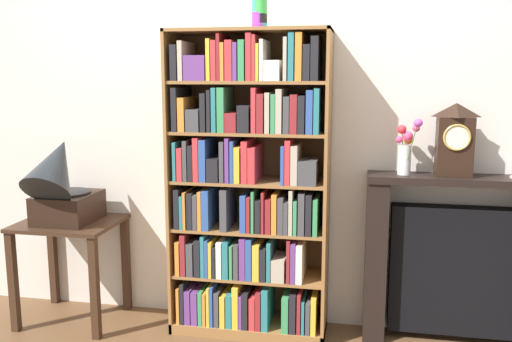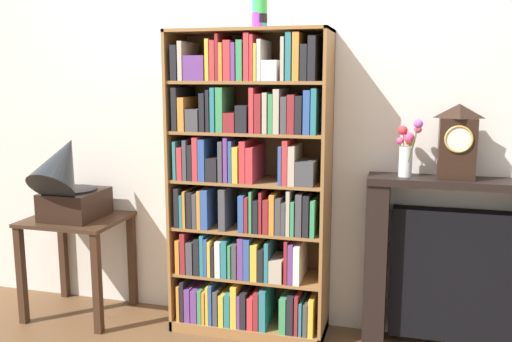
{
  "view_description": "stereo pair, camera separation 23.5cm",
  "coord_description": "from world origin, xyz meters",
  "px_view_note": "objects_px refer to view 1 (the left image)",
  "views": [
    {
      "loc": [
        0.62,
        -2.92,
        1.49
      ],
      "look_at": [
        0.04,
        0.11,
        0.96
      ],
      "focal_mm": 38.73,
      "sensor_mm": 36.0,
      "label": 1
    },
    {
      "loc": [
        0.85,
        -2.86,
        1.49
      ],
      "look_at": [
        0.04,
        0.11,
        0.96
      ],
      "focal_mm": 38.73,
      "sensor_mm": 36.0,
      "label": 2
    }
  ],
  "objects_px": {
    "side_table_left": "(71,244)",
    "fireplace_mantel": "(456,261)",
    "gramophone": "(61,183)",
    "bookshelf": "(247,192)",
    "flower_vase": "(406,148)",
    "cup_stack": "(260,12)",
    "mantel_clock": "(455,140)"
  },
  "relations": [
    {
      "from": "side_table_left",
      "to": "fireplace_mantel",
      "type": "xyz_separation_m",
      "value": [
        2.25,
        0.15,
        -0.01
      ]
    },
    {
      "from": "gramophone",
      "to": "bookshelf",
      "type": "bearing_deg",
      "value": 6.96
    },
    {
      "from": "bookshelf",
      "to": "gramophone",
      "type": "relative_size",
      "value": 2.99
    },
    {
      "from": "side_table_left",
      "to": "gramophone",
      "type": "bearing_deg",
      "value": -90.0
    },
    {
      "from": "bookshelf",
      "to": "flower_vase",
      "type": "xyz_separation_m",
      "value": [
        0.87,
        0.07,
        0.27
      ]
    },
    {
      "from": "cup_stack",
      "to": "flower_vase",
      "type": "distance_m",
      "value": 1.09
    },
    {
      "from": "fireplace_mantel",
      "to": "mantel_clock",
      "type": "height_order",
      "value": "mantel_clock"
    },
    {
      "from": "cup_stack",
      "to": "side_table_left",
      "type": "distance_m",
      "value": 1.78
    },
    {
      "from": "mantel_clock",
      "to": "cup_stack",
      "type": "bearing_deg",
      "value": -178.25
    },
    {
      "from": "cup_stack",
      "to": "flower_vase",
      "type": "bearing_deg",
      "value": 2.52
    },
    {
      "from": "side_table_left",
      "to": "gramophone",
      "type": "relative_size",
      "value": 1.08
    },
    {
      "from": "fireplace_mantel",
      "to": "flower_vase",
      "type": "distance_m",
      "value": 0.69
    },
    {
      "from": "fireplace_mantel",
      "to": "gramophone",
      "type": "bearing_deg",
      "value": -174.53
    },
    {
      "from": "fireplace_mantel",
      "to": "mantel_clock",
      "type": "distance_m",
      "value": 0.68
    },
    {
      "from": "cup_stack",
      "to": "gramophone",
      "type": "relative_size",
      "value": 0.32
    },
    {
      "from": "side_table_left",
      "to": "flower_vase",
      "type": "distance_m",
      "value": 2.05
    },
    {
      "from": "cup_stack",
      "to": "flower_vase",
      "type": "relative_size",
      "value": 0.59
    },
    {
      "from": "side_table_left",
      "to": "fireplace_mantel",
      "type": "distance_m",
      "value": 2.25
    },
    {
      "from": "mantel_clock",
      "to": "flower_vase",
      "type": "height_order",
      "value": "mantel_clock"
    },
    {
      "from": "side_table_left",
      "to": "bookshelf",
      "type": "bearing_deg",
      "value": 3.43
    },
    {
      "from": "bookshelf",
      "to": "gramophone",
      "type": "xyz_separation_m",
      "value": [
        -1.08,
        -0.13,
        0.04
      ]
    },
    {
      "from": "fireplace_mantel",
      "to": "flower_vase",
      "type": "bearing_deg",
      "value": -176.67
    },
    {
      "from": "side_table_left",
      "to": "gramophone",
      "type": "xyz_separation_m",
      "value": [
        0.0,
        -0.07,
        0.39
      ]
    },
    {
      "from": "bookshelf",
      "to": "mantel_clock",
      "type": "bearing_deg",
      "value": 3.2
    },
    {
      "from": "cup_stack",
      "to": "fireplace_mantel",
      "type": "relative_size",
      "value": 0.19
    },
    {
      "from": "cup_stack",
      "to": "flower_vase",
      "type": "height_order",
      "value": "cup_stack"
    },
    {
      "from": "bookshelf",
      "to": "cup_stack",
      "type": "height_order",
      "value": "cup_stack"
    },
    {
      "from": "bookshelf",
      "to": "fireplace_mantel",
      "type": "relative_size",
      "value": 1.75
    },
    {
      "from": "bookshelf",
      "to": "flower_vase",
      "type": "distance_m",
      "value": 0.91
    },
    {
      "from": "cup_stack",
      "to": "mantel_clock",
      "type": "xyz_separation_m",
      "value": [
        1.05,
        0.03,
        -0.68
      ]
    },
    {
      "from": "gramophone",
      "to": "mantel_clock",
      "type": "bearing_deg",
      "value": 5.06
    },
    {
      "from": "bookshelf",
      "to": "mantel_clock",
      "type": "height_order",
      "value": "bookshelf"
    }
  ]
}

